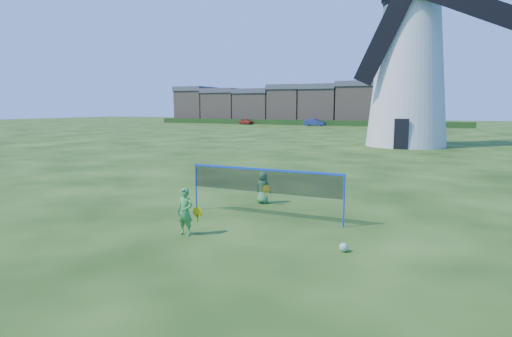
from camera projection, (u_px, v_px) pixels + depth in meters
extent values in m
plane|color=black|center=(243.00, 218.00, 13.22)|extent=(220.00, 220.00, 0.00)
cube|color=black|center=(401.00, 134.00, 34.44)|extent=(1.13, 0.14, 2.50)
cube|color=black|center=(405.00, 79.00, 34.43)|extent=(0.79, 0.14, 1.02)
cube|color=black|center=(408.00, 34.00, 34.39)|extent=(0.68, 0.14, 0.91)
cube|color=black|center=(384.00, 37.00, 34.69)|extent=(4.73, 0.11, 7.89)
cube|color=black|center=(465.00, 1.00, 31.91)|extent=(7.89, 0.11, 4.73)
cylinder|color=blue|center=(196.00, 187.00, 14.17)|extent=(0.05, 0.05, 1.55)
cylinder|color=blue|center=(344.00, 201.00, 12.08)|extent=(0.05, 0.05, 1.55)
cube|color=black|center=(264.00, 181.00, 13.07)|extent=(5.00, 0.02, 0.70)
cube|color=blue|center=(264.00, 169.00, 13.02)|extent=(5.00, 0.02, 0.06)
imported|color=green|center=(185.00, 212.00, 11.34)|extent=(0.47, 0.32, 1.28)
cylinder|color=#DBBF0B|center=(198.00, 212.00, 11.38)|extent=(0.28, 0.02, 0.28)
cube|color=#DBBF0B|center=(198.00, 218.00, 11.41)|extent=(0.03, 0.02, 0.20)
imported|color=#48964F|center=(263.00, 188.00, 15.13)|extent=(0.57, 0.39, 1.13)
cylinder|color=#DBBF0B|center=(266.00, 189.00, 14.84)|extent=(0.28, 0.02, 0.28)
cube|color=#DBBF0B|center=(266.00, 194.00, 14.86)|extent=(0.03, 0.02, 0.20)
sphere|color=green|center=(344.00, 247.00, 10.08)|extent=(0.22, 0.22, 0.22)
cube|color=#8C755D|center=(196.00, 107.00, 97.64)|extent=(6.81, 8.00, 6.98)
cube|color=#4C4C54|center=(196.00, 89.00, 97.06)|extent=(7.11, 8.40, 1.00)
cube|color=#8C755D|center=(224.00, 108.00, 94.53)|extent=(7.57, 8.00, 6.46)
cube|color=#4C4C54|center=(224.00, 91.00, 93.99)|extent=(7.87, 8.40, 1.00)
cube|color=#8C755D|center=(256.00, 108.00, 91.23)|extent=(7.61, 8.00, 6.26)
cube|color=#4C4C54|center=(256.00, 91.00, 90.71)|extent=(7.91, 8.40, 1.00)
cube|color=#8C755D|center=(288.00, 107.00, 88.12)|extent=(6.41, 8.00, 6.95)
cube|color=#4C4C54|center=(288.00, 87.00, 87.54)|extent=(6.71, 8.40, 1.00)
cube|color=#8C755D|center=(321.00, 107.00, 85.14)|extent=(7.19, 8.00, 6.90)
cube|color=#4C4C54|center=(321.00, 87.00, 84.57)|extent=(7.49, 8.40, 1.00)
cube|color=#8C755D|center=(359.00, 106.00, 81.90)|extent=(7.54, 8.00, 7.28)
cube|color=#4C4C54|center=(360.00, 84.00, 81.30)|extent=(7.84, 8.40, 1.00)
cube|color=#8C755D|center=(400.00, 106.00, 78.70)|extent=(7.07, 8.00, 7.33)
cube|color=#4C4C54|center=(402.00, 83.00, 78.10)|extent=(7.37, 8.40, 1.00)
cube|color=#193814|center=(296.00, 122.00, 81.53)|extent=(62.00, 0.80, 1.00)
imported|color=maroon|center=(246.00, 122.00, 84.15)|extent=(3.66, 2.62, 1.16)
imported|color=navy|center=(315.00, 122.00, 77.26)|extent=(4.02, 1.59, 1.30)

